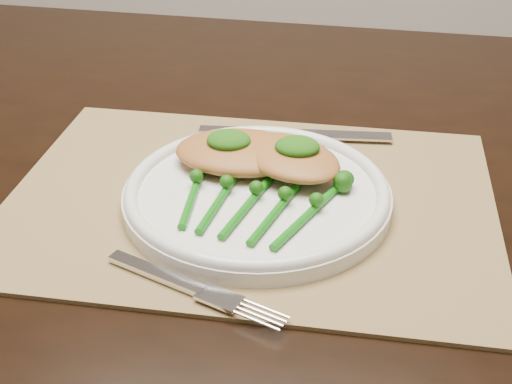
# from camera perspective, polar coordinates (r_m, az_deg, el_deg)

# --- Properties ---
(dining_table) EXTENTS (1.66, 1.02, 0.75)m
(dining_table) POSITION_cam_1_polar(r_m,az_deg,el_deg) (1.07, -2.71, -13.99)
(dining_table) COLOR black
(dining_table) RESTS_ON ground
(placemat) EXTENTS (0.51, 0.38, 0.00)m
(placemat) POSITION_cam_1_polar(r_m,az_deg,el_deg) (0.73, -0.45, -0.65)
(placemat) COLOR olive
(placemat) RESTS_ON dining_table
(dinner_plate) EXTENTS (0.27, 0.27, 0.02)m
(dinner_plate) POSITION_cam_1_polar(r_m,az_deg,el_deg) (0.72, 0.08, -0.10)
(dinner_plate) COLOR silver
(dinner_plate) RESTS_ON placemat
(knife) EXTENTS (0.23, 0.03, 0.01)m
(knife) POSITION_cam_1_polar(r_m,az_deg,el_deg) (0.85, 1.61, 4.71)
(knife) COLOR silver
(knife) RESTS_ON placemat
(fork) EXTENTS (0.17, 0.09, 0.01)m
(fork) POSITION_cam_1_polar(r_m,az_deg,el_deg) (0.60, -4.10, -8.02)
(fork) COLOR silver
(fork) RESTS_ON placemat
(chicken_fillet_left) EXTENTS (0.14, 0.10, 0.03)m
(chicken_fillet_left) POSITION_cam_1_polar(r_m,az_deg,el_deg) (0.75, -1.20, 3.21)
(chicken_fillet_left) COLOR #AE6C32
(chicken_fillet_left) RESTS_ON dinner_plate
(chicken_fillet_right) EXTENTS (0.15, 0.14, 0.02)m
(chicken_fillet_right) POSITION_cam_1_polar(r_m,az_deg,el_deg) (0.74, 2.65, 2.81)
(chicken_fillet_right) COLOR #AE6C32
(chicken_fillet_right) RESTS_ON dinner_plate
(pesto_dollop_left) EXTENTS (0.05, 0.04, 0.02)m
(pesto_dollop_left) POSITION_cam_1_polar(r_m,az_deg,el_deg) (0.75, -2.20, 4.16)
(pesto_dollop_left) COLOR #134309
(pesto_dollop_left) RESTS_ON chicken_fillet_left
(pesto_dollop_right) EXTENTS (0.05, 0.04, 0.02)m
(pesto_dollop_right) POSITION_cam_1_polar(r_m,az_deg,el_deg) (0.73, 3.33, 3.65)
(pesto_dollop_right) COLOR #134309
(pesto_dollop_right) RESTS_ON chicken_fillet_right
(broccolini_bundle) EXTENTS (0.17, 0.19, 0.04)m
(broccolini_bundle) POSITION_cam_1_polar(r_m,az_deg,el_deg) (0.68, -0.60, -0.96)
(broccolini_bundle) COLOR #0D600C
(broccolini_bundle) RESTS_ON dinner_plate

